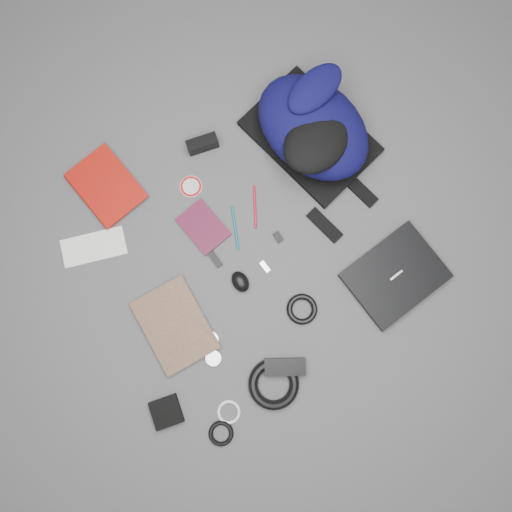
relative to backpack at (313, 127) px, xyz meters
name	(u,v)px	position (x,y,z in m)	size (l,w,h in m)	color
ground	(256,257)	(-0.35, -0.32, -0.10)	(4.00, 4.00, 0.00)	#4F4F51
backpack	(313,127)	(0.00, 0.00, 0.00)	(0.33, 0.48, 0.20)	black
laptop	(395,276)	(0.07, -0.58, -0.09)	(0.32, 0.25, 0.03)	black
textbook_red	(85,203)	(-0.84, 0.09, -0.09)	(0.19, 0.25, 0.03)	#910D08
comic_book	(148,340)	(-0.81, -0.45, -0.09)	(0.21, 0.29, 0.02)	#C0770D
envelope	(94,247)	(-0.87, -0.07, -0.10)	(0.23, 0.10, 0.00)	white
dvd_case	(203,227)	(-0.48, -0.15, -0.09)	(0.12, 0.17, 0.01)	#3E0B1E
compact_camera	(202,144)	(-0.37, 0.12, -0.07)	(0.11, 0.04, 0.06)	black
sticker_disc	(191,186)	(-0.47, 0.00, -0.10)	(0.08, 0.08, 0.00)	silver
pen_teal	(235,228)	(-0.38, -0.20, -0.10)	(0.01, 0.01, 0.16)	#0B5C65
pen_red	(255,207)	(-0.29, -0.16, -0.10)	(0.01, 0.01, 0.16)	#B00D22
id_badge	(193,311)	(-0.63, -0.41, -0.10)	(0.05, 0.08, 0.00)	#175BB3
usb_black	(215,259)	(-0.49, -0.28, -0.10)	(0.02, 0.06, 0.01)	black
usb_silver	(265,267)	(-0.34, -0.37, -0.10)	(0.02, 0.04, 0.01)	silver
key_fob	(278,237)	(-0.25, -0.29, -0.10)	(0.02, 0.04, 0.01)	black
mouse	(240,282)	(-0.44, -0.38, -0.08)	(0.06, 0.08, 0.04)	black
headphone_left	(210,339)	(-0.61, -0.53, -0.09)	(0.06, 0.06, 0.01)	silver
headphone_right	(213,358)	(-0.63, -0.59, -0.09)	(0.05, 0.05, 0.01)	#A4A4A6
cable_coil	(302,309)	(-0.28, -0.56, -0.09)	(0.11, 0.11, 0.02)	black
power_brick	(285,367)	(-0.41, -0.71, -0.08)	(0.14, 0.06, 0.03)	black
power_cord_coil	(274,384)	(-0.47, -0.75, -0.08)	(0.17, 0.17, 0.03)	black
pouch	(166,412)	(-0.84, -0.69, -0.09)	(0.10, 0.10, 0.03)	black
earbud_coil	(221,433)	(-0.70, -0.83, -0.09)	(0.09, 0.09, 0.02)	black
white_cable_coil	(229,412)	(-0.65, -0.78, -0.10)	(0.08, 0.08, 0.01)	white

